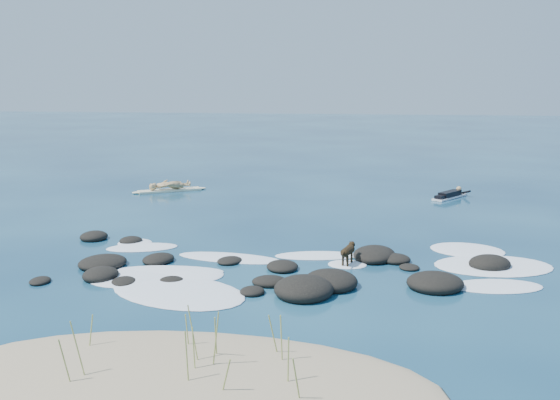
# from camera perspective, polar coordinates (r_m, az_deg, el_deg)

# --- Properties ---
(ground) EXTENTS (160.00, 160.00, 0.00)m
(ground) POSITION_cam_1_polar(r_m,az_deg,el_deg) (18.65, -1.21, -5.03)
(ground) COLOR #0A2642
(ground) RESTS_ON ground
(sand_dune) EXTENTS (9.00, 4.40, 0.60)m
(sand_dune) POSITION_cam_1_polar(r_m,az_deg,el_deg) (11.20, -8.78, -16.41)
(sand_dune) COLOR #9E8966
(sand_dune) RESTS_ON ground
(dune_grass) EXTENTS (4.17, 1.84, 1.15)m
(dune_grass) POSITION_cam_1_polar(r_m,az_deg,el_deg) (11.01, -7.44, -13.45)
(dune_grass) COLOR #96A34E
(dune_grass) RESTS_ON ground
(reef_rocks) EXTENTS (14.66, 6.19, 0.59)m
(reef_rocks) POSITION_cam_1_polar(r_m,az_deg,el_deg) (16.71, -0.24, -6.54)
(reef_rocks) COLOR black
(reef_rocks) RESTS_ON ground
(breaking_foam) EXTENTS (13.45, 7.84, 0.12)m
(breaking_foam) POSITION_cam_1_polar(r_m,az_deg,el_deg) (17.27, 1.44, -6.30)
(breaking_foam) COLOR white
(breaking_foam) RESTS_ON ground
(standing_surfer_rig) EXTENTS (3.16, 2.11, 2.00)m
(standing_surfer_rig) POSITION_cam_1_polar(r_m,az_deg,el_deg) (29.50, -10.10, 2.28)
(standing_surfer_rig) COLOR beige
(standing_surfer_rig) RESTS_ON ground
(paddling_surfer_rig) EXTENTS (1.81, 2.23, 0.43)m
(paddling_surfer_rig) POSITION_cam_1_polar(r_m,az_deg,el_deg) (28.52, 15.30, 0.46)
(paddling_surfer_rig) COLOR white
(paddling_surfer_rig) RESTS_ON ground
(dog) EXTENTS (0.43, 1.00, 0.65)m
(dog) POSITION_cam_1_polar(r_m,az_deg,el_deg) (17.58, 6.24, -4.63)
(dog) COLOR black
(dog) RESTS_ON ground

